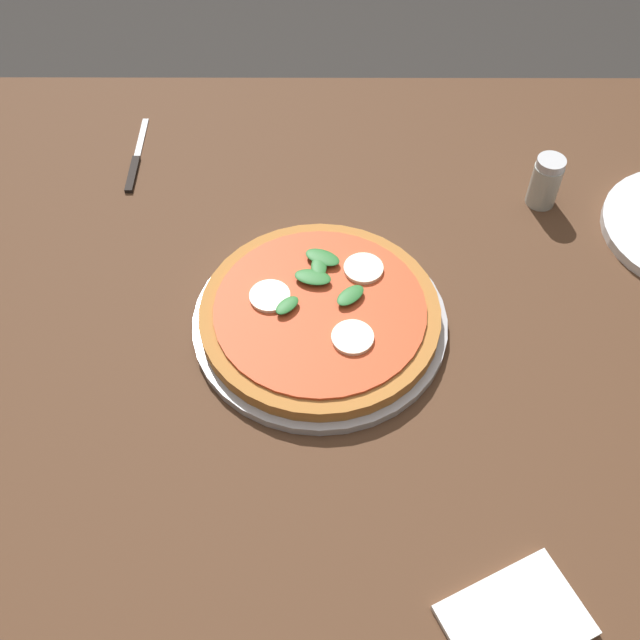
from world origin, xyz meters
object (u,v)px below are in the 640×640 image
(serving_tray, at_px, (320,322))
(napkin, at_px, (515,620))
(pizza, at_px, (320,313))
(pepper_shaker, at_px, (545,182))
(dining_table, at_px, (354,398))
(knife, at_px, (135,163))

(serving_tray, bearing_deg, napkin, 117.54)
(pizza, relative_size, pepper_shaker, 3.86)
(dining_table, height_order, serving_tray, serving_tray)
(serving_tray, bearing_deg, pizza, -102.24)
(dining_table, xyz_separation_m, serving_tray, (0.04, -0.05, 0.10))
(dining_table, bearing_deg, pizza, -47.22)
(napkin, relative_size, pepper_shaker, 1.72)
(pizza, xyz_separation_m, napkin, (-0.18, 0.35, -0.02))
(serving_tray, height_order, knife, serving_tray)
(serving_tray, distance_m, pepper_shaker, 0.38)
(pepper_shaker, bearing_deg, pizza, 35.47)
(dining_table, relative_size, knife, 8.01)
(serving_tray, xyz_separation_m, pizza, (-0.00, -0.00, 0.02))
(pizza, distance_m, pepper_shaker, 0.38)
(knife, relative_size, pepper_shaker, 2.21)
(serving_tray, bearing_deg, pepper_shaker, -144.46)
(dining_table, bearing_deg, serving_tray, -46.70)
(pepper_shaker, bearing_deg, dining_table, 45.15)
(dining_table, height_order, knife, knife)
(napkin, bearing_deg, pepper_shaker, -102.21)
(dining_table, relative_size, napkin, 10.27)
(serving_tray, height_order, pizza, pizza)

